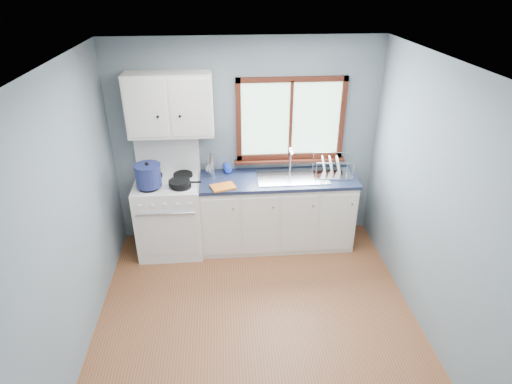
{
  "coord_description": "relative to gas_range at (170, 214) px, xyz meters",
  "views": [
    {
      "loc": [
        -0.27,
        -3.07,
        3.14
      ],
      "look_at": [
        0.05,
        0.9,
        1.05
      ],
      "focal_mm": 30.0,
      "sensor_mm": 36.0,
      "label": 1
    }
  ],
  "objects": [
    {
      "name": "skillet",
      "position": [
        0.16,
        -0.15,
        0.49
      ],
      "size": [
        0.37,
        0.25,
        0.05
      ],
      "rotation": [
        0.0,
        0.0,
        -0.03
      ],
      "color": "black",
      "rests_on": "gas_range"
    },
    {
      "name": "floor",
      "position": [
        0.95,
        -1.47,
        -0.5
      ],
      "size": [
        3.2,
        3.6,
        0.02
      ],
      "primitive_type": "cube",
      "color": "brown",
      "rests_on": "ground"
    },
    {
      "name": "sink",
      "position": [
        1.49,
        0.02,
        0.37
      ],
      "size": [
        0.84,
        0.46,
        0.44
      ],
      "color": "silver",
      "rests_on": "countertop"
    },
    {
      "name": "ceiling",
      "position": [
        0.95,
        -1.47,
        2.02
      ],
      "size": [
        3.2,
        3.6,
        0.02
      ],
      "primitive_type": "cube",
      "color": "white",
      "rests_on": "wall_back"
    },
    {
      "name": "base_cabinets",
      "position": [
        1.31,
        0.02,
        -0.08
      ],
      "size": [
        1.85,
        0.6,
        0.88
      ],
      "color": "silver",
      "rests_on": "floor"
    },
    {
      "name": "window",
      "position": [
        1.48,
        0.3,
        0.98
      ],
      "size": [
        1.36,
        0.1,
        1.03
      ],
      "color": "#9EC6A8",
      "rests_on": "wall_back"
    },
    {
      "name": "upper_cabinets",
      "position": [
        0.1,
        0.15,
        1.31
      ],
      "size": [
        0.95,
        0.35,
        0.7
      ],
      "color": "silver",
      "rests_on": "wall_back"
    },
    {
      "name": "soap_bottle",
      "position": [
        0.73,
        0.16,
        0.55
      ],
      "size": [
        0.11,
        0.11,
        0.25
      ],
      "primitive_type": "imported",
      "rotation": [
        0.0,
        0.0,
        0.2
      ],
      "color": "blue",
      "rests_on": "countertop"
    },
    {
      "name": "wall_back",
      "position": [
        0.95,
        0.34,
        0.76
      ],
      "size": [
        3.2,
        0.02,
        2.5
      ],
      "primitive_type": "cube",
      "color": "slate",
      "rests_on": "ground"
    },
    {
      "name": "countertop",
      "position": [
        1.31,
        0.02,
        0.41
      ],
      "size": [
        1.89,
        0.64,
        0.04
      ],
      "primitive_type": "cube",
      "color": "#151C34",
      "rests_on": "base_cabinets"
    },
    {
      "name": "dish_towel",
      "position": [
        0.66,
        -0.19,
        0.44
      ],
      "size": [
        0.31,
        0.26,
        0.02
      ],
      "primitive_type": "cube",
      "rotation": [
        0.0,
        0.0,
        0.31
      ],
      "color": "orange",
      "rests_on": "countertop"
    },
    {
      "name": "stockpot",
      "position": [
        -0.18,
        -0.15,
        0.6
      ],
      "size": [
        0.3,
        0.3,
        0.29
      ],
      "rotation": [
        0.0,
        0.0,
        0.02
      ],
      "color": "navy",
      "rests_on": "gas_range"
    },
    {
      "name": "wall_left",
      "position": [
        -0.66,
        -1.47,
        0.76
      ],
      "size": [
        0.02,
        3.6,
        2.5
      ],
      "primitive_type": "cube",
      "color": "slate",
      "rests_on": "ground"
    },
    {
      "name": "gas_range",
      "position": [
        0.0,
        0.0,
        0.0
      ],
      "size": [
        0.76,
        0.69,
        1.36
      ],
      "color": "white",
      "rests_on": "floor"
    },
    {
      "name": "wall_right",
      "position": [
        2.56,
        -1.47,
        0.76
      ],
      "size": [
        0.02,
        3.6,
        2.5
      ],
      "primitive_type": "cube",
      "color": "slate",
      "rests_on": "ground"
    },
    {
      "name": "thermos",
      "position": [
        0.53,
        0.13,
        0.57
      ],
      "size": [
        0.08,
        0.08,
        0.28
      ],
      "primitive_type": "cylinder",
      "rotation": [
        0.0,
        0.0,
        0.29
      ],
      "color": "silver",
      "rests_on": "countertop"
    },
    {
      "name": "utensil_crock",
      "position": [
        0.5,
        0.23,
        0.5
      ],
      "size": [
        0.14,
        0.14,
        0.35
      ],
      "rotation": [
        0.0,
        0.0,
        0.26
      ],
      "color": "silver",
      "rests_on": "countertop"
    },
    {
      "name": "dish_rack",
      "position": [
        1.97,
        0.07,
        0.49
      ],
      "size": [
        0.48,
        0.39,
        0.24
      ],
      "rotation": [
        0.0,
        0.0,
        -0.09
      ],
      "color": "silver",
      "rests_on": "countertop"
    }
  ]
}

